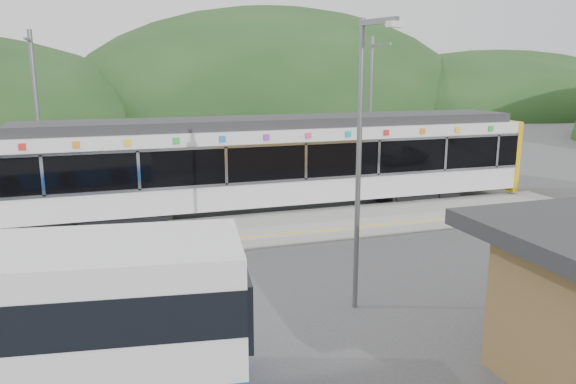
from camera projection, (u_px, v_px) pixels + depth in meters
name	position (u px, v px, depth m)	size (l,w,h in m)	color
ground	(281.00, 265.00, 16.31)	(120.00, 120.00, 0.00)	#4C4C4F
hills	(386.00, 207.00, 23.11)	(146.00, 149.00, 26.00)	#1E3D19
platform	(252.00, 230.00, 19.34)	(26.00, 3.20, 0.30)	#9E9E99
yellow_line	(263.00, 236.00, 18.10)	(26.00, 0.10, 0.01)	yellow
train	(281.00, 160.00, 22.01)	(20.44, 3.01, 3.74)	black
catenary_mast_west	(38.00, 121.00, 21.32)	(0.18, 1.80, 7.00)	slate
catenary_mast_east	(370.00, 112.00, 25.60)	(0.18, 1.80, 7.00)	slate
lamp_post	(362.00, 143.00, 12.49)	(0.41, 1.19, 6.66)	slate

